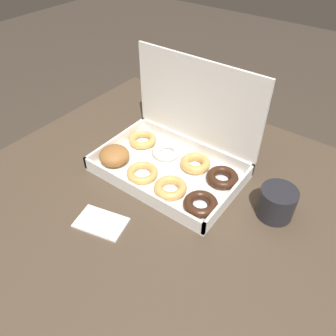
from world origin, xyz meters
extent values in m
plane|color=#42382D|center=(0.00, 0.00, 0.00)|extent=(8.00, 8.00, 0.00)
cube|color=#4C3D2D|center=(0.00, 0.00, 0.69)|extent=(1.03, 1.00, 0.03)
cylinder|color=#4C3D2D|center=(-0.47, 0.45, 0.34)|extent=(0.06, 0.06, 0.68)
cylinder|color=#4C3D2D|center=(0.47, 0.45, 0.34)|extent=(0.06, 0.06, 0.68)
cube|color=white|center=(-0.02, 0.08, 0.71)|extent=(0.41, 0.27, 0.01)
cube|color=white|center=(-0.02, -0.05, 0.73)|extent=(0.41, 0.01, 0.04)
cube|color=white|center=(-0.02, 0.21, 0.73)|extent=(0.41, 0.01, 0.04)
cube|color=white|center=(-0.22, 0.08, 0.73)|extent=(0.01, 0.27, 0.04)
cube|color=white|center=(0.18, 0.08, 0.73)|extent=(0.01, 0.27, 0.04)
cube|color=white|center=(-0.02, 0.22, 0.88)|extent=(0.41, 0.01, 0.26)
ellipsoid|color=#9E6633|center=(-0.17, 0.02, 0.74)|extent=(0.09, 0.09, 0.05)
torus|color=tan|center=(-0.07, 0.02, 0.72)|extent=(0.09, 0.09, 0.02)
torus|color=tan|center=(0.04, 0.02, 0.73)|extent=(0.09, 0.09, 0.02)
torus|color=#381E11|center=(0.13, 0.02, 0.73)|extent=(0.09, 0.09, 0.03)
torus|color=tan|center=(-0.17, 0.14, 0.72)|extent=(0.09, 0.09, 0.02)
torus|color=white|center=(-0.07, 0.14, 0.72)|extent=(0.09, 0.09, 0.02)
torus|color=tan|center=(0.03, 0.14, 0.73)|extent=(0.09, 0.09, 0.03)
torus|color=#381E11|center=(0.13, 0.14, 0.73)|extent=(0.09, 0.09, 0.03)
cylinder|color=#232328|center=(0.29, 0.12, 0.75)|extent=(0.09, 0.09, 0.08)
cylinder|color=black|center=(0.29, 0.12, 0.79)|extent=(0.08, 0.08, 0.01)
cube|color=white|center=(-0.04, -0.17, 0.71)|extent=(0.14, 0.11, 0.01)
camera|label=1|loc=(0.41, -0.50, 1.35)|focal=35.00mm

